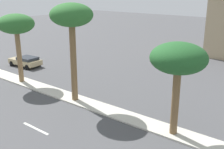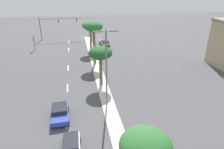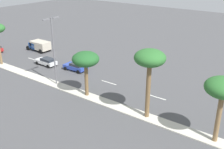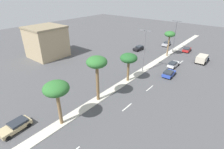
{
  "view_description": "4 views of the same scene",
  "coord_description": "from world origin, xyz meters",
  "px_view_note": "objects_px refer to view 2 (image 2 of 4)",
  "views": [
    {
      "loc": [
        15.94,
        38.59,
        9.62
      ],
      "look_at": [
        -3.92,
        22.83,
        1.65
      ],
      "focal_mm": 44.13,
      "sensor_mm": 36.0,
      "label": 1
    },
    {
      "loc": [
        3.78,
        60.41,
        15.09
      ],
      "look_at": [
        -1.17,
        34.02,
        2.85
      ],
      "focal_mm": 32.29,
      "sensor_mm": 36.0,
      "label": 2
    },
    {
      "loc": [
        -25.35,
        8.17,
        17.38
      ],
      "look_at": [
        3.52,
        29.56,
        2.53
      ],
      "focal_mm": 43.87,
      "sensor_mm": 36.0,
      "label": 3
    },
    {
      "loc": [
        19.04,
        2.54,
        18.5
      ],
      "look_at": [
        0.11,
        25.86,
        3.68
      ],
      "focal_mm": 28.0,
      "sensor_mm": 36.0,
      "label": 4
    }
  ],
  "objects_px": {
    "street_lamp_mid": "(106,64)",
    "sedan_blue_trailing": "(60,113)",
    "traffic_signal_gantry": "(54,25)",
    "palm_tree_left": "(100,54)",
    "directional_road_sign": "(34,40)",
    "sedan_tan_left": "(105,42)",
    "sedan_white_outboard": "(71,148)",
    "palm_tree_rear": "(90,26)",
    "palm_tree_near": "(145,148)",
    "palm_tree_trailing": "(94,28)"
  },
  "relations": [
    {
      "from": "traffic_signal_gantry",
      "to": "sedan_tan_left",
      "type": "distance_m",
      "value": 16.07
    },
    {
      "from": "street_lamp_mid",
      "to": "sedan_blue_trailing",
      "type": "height_order",
      "value": "street_lamp_mid"
    },
    {
      "from": "sedan_blue_trailing",
      "to": "sedan_white_outboard",
      "type": "height_order",
      "value": "sedan_blue_trailing"
    },
    {
      "from": "palm_tree_trailing",
      "to": "street_lamp_mid",
      "type": "height_order",
      "value": "street_lamp_mid"
    },
    {
      "from": "palm_tree_near",
      "to": "street_lamp_mid",
      "type": "xyz_separation_m",
      "value": [
        -0.07,
        -14.52,
        -0.46
      ]
    },
    {
      "from": "palm_tree_near",
      "to": "sedan_white_outboard",
      "type": "height_order",
      "value": "palm_tree_near"
    },
    {
      "from": "traffic_signal_gantry",
      "to": "palm_tree_rear",
      "type": "height_order",
      "value": "palm_tree_rear"
    },
    {
      "from": "palm_tree_rear",
      "to": "sedan_tan_left",
      "type": "height_order",
      "value": "palm_tree_rear"
    },
    {
      "from": "palm_tree_rear",
      "to": "sedan_white_outboard",
      "type": "bearing_deg",
      "value": 81.31
    },
    {
      "from": "palm_tree_rear",
      "to": "sedan_blue_trailing",
      "type": "height_order",
      "value": "palm_tree_rear"
    },
    {
      "from": "sedan_blue_trailing",
      "to": "sedan_white_outboard",
      "type": "bearing_deg",
      "value": 102.4
    },
    {
      "from": "traffic_signal_gantry",
      "to": "palm_tree_trailing",
      "type": "relative_size",
      "value": 1.88
    },
    {
      "from": "palm_tree_rear",
      "to": "palm_tree_trailing",
      "type": "height_order",
      "value": "palm_tree_trailing"
    },
    {
      "from": "sedan_white_outboard",
      "to": "street_lamp_mid",
      "type": "bearing_deg",
      "value": -121.64
    },
    {
      "from": "traffic_signal_gantry",
      "to": "street_lamp_mid",
      "type": "xyz_separation_m",
      "value": [
        -9.05,
        37.53,
        1.94
      ]
    },
    {
      "from": "sedan_blue_trailing",
      "to": "sedan_white_outboard",
      "type": "xyz_separation_m",
      "value": [
        -1.33,
        6.05,
        -0.01
      ]
    },
    {
      "from": "palm_tree_left",
      "to": "sedan_tan_left",
      "type": "relative_size",
      "value": 1.41
    },
    {
      "from": "palm_tree_trailing",
      "to": "sedan_white_outboard",
      "type": "height_order",
      "value": "palm_tree_trailing"
    },
    {
      "from": "sedan_blue_trailing",
      "to": "sedan_tan_left",
      "type": "bearing_deg",
      "value": -108.42
    },
    {
      "from": "palm_tree_near",
      "to": "sedan_blue_trailing",
      "type": "distance_m",
      "value": 15.33
    },
    {
      "from": "sedan_white_outboard",
      "to": "directional_road_sign",
      "type": "bearing_deg",
      "value": -76.29
    },
    {
      "from": "palm_tree_near",
      "to": "sedan_tan_left",
      "type": "height_order",
      "value": "palm_tree_near"
    },
    {
      "from": "palm_tree_trailing",
      "to": "palm_tree_left",
      "type": "height_order",
      "value": "palm_tree_trailing"
    },
    {
      "from": "directional_road_sign",
      "to": "sedan_blue_trailing",
      "type": "distance_m",
      "value": 30.33
    },
    {
      "from": "street_lamp_mid",
      "to": "sedan_tan_left",
      "type": "relative_size",
      "value": 2.26
    },
    {
      "from": "directional_road_sign",
      "to": "palm_tree_left",
      "type": "distance_m",
      "value": 25.51
    },
    {
      "from": "palm_tree_left",
      "to": "palm_tree_trailing",
      "type": "bearing_deg",
      "value": -90.06
    },
    {
      "from": "palm_tree_left",
      "to": "sedan_white_outboard",
      "type": "bearing_deg",
      "value": 70.94
    },
    {
      "from": "directional_road_sign",
      "to": "palm_tree_near",
      "type": "xyz_separation_m",
      "value": [
        -13.29,
        42.28,
        3.99
      ]
    },
    {
      "from": "street_lamp_mid",
      "to": "sedan_white_outboard",
      "type": "distance_m",
      "value": 10.44
    },
    {
      "from": "traffic_signal_gantry",
      "to": "palm_tree_near",
      "type": "bearing_deg",
      "value": 99.79
    },
    {
      "from": "sedan_blue_trailing",
      "to": "sedan_white_outboard",
      "type": "relative_size",
      "value": 0.97
    },
    {
      "from": "traffic_signal_gantry",
      "to": "palm_tree_rear",
      "type": "distance_m",
      "value": 16.47
    },
    {
      "from": "traffic_signal_gantry",
      "to": "sedan_white_outboard",
      "type": "relative_size",
      "value": 3.66
    },
    {
      "from": "palm_tree_left",
      "to": "sedan_blue_trailing",
      "type": "distance_m",
      "value": 10.99
    },
    {
      "from": "directional_road_sign",
      "to": "sedan_white_outboard",
      "type": "distance_m",
      "value": 36.51
    },
    {
      "from": "palm_tree_near",
      "to": "sedan_tan_left",
      "type": "xyz_separation_m",
      "value": [
        -4.21,
        -43.49,
        -5.76
      ]
    },
    {
      "from": "palm_tree_trailing",
      "to": "sedan_tan_left",
      "type": "bearing_deg",
      "value": -107.08
    },
    {
      "from": "palm_tree_left",
      "to": "sedan_white_outboard",
      "type": "xyz_separation_m",
      "value": [
        4.82,
        13.94,
        -4.55
      ]
    },
    {
      "from": "palm_tree_trailing",
      "to": "sedan_blue_trailing",
      "type": "xyz_separation_m",
      "value": [
        6.16,
        17.48,
        -6.51
      ]
    },
    {
      "from": "traffic_signal_gantry",
      "to": "palm_tree_left",
      "type": "bearing_deg",
      "value": 106.31
    },
    {
      "from": "sedan_blue_trailing",
      "to": "traffic_signal_gantry",
      "type": "bearing_deg",
      "value": -85.62
    },
    {
      "from": "traffic_signal_gantry",
      "to": "palm_tree_left",
      "type": "relative_size",
      "value": 2.5
    },
    {
      "from": "palm_tree_rear",
      "to": "sedan_tan_left",
      "type": "distance_m",
      "value": 8.33
    },
    {
      "from": "directional_road_sign",
      "to": "sedan_tan_left",
      "type": "xyz_separation_m",
      "value": [
        -17.5,
        -1.21,
        -1.77
      ]
    },
    {
      "from": "directional_road_sign",
      "to": "sedan_blue_trailing",
      "type": "relative_size",
      "value": 0.83
    },
    {
      "from": "street_lamp_mid",
      "to": "sedan_blue_trailing",
      "type": "relative_size",
      "value": 2.41
    },
    {
      "from": "directional_road_sign",
      "to": "palm_tree_trailing",
      "type": "distance_m",
      "value": 18.6
    },
    {
      "from": "sedan_tan_left",
      "to": "sedan_white_outboard",
      "type": "distance_m",
      "value": 37.7
    },
    {
      "from": "directional_road_sign",
      "to": "palm_tree_trailing",
      "type": "relative_size",
      "value": 0.41
    }
  ]
}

